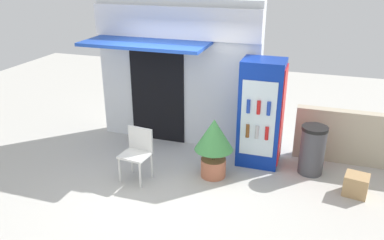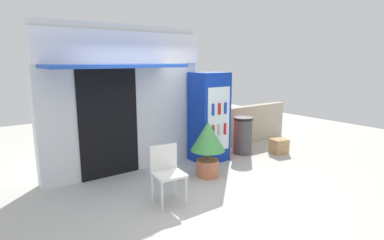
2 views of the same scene
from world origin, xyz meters
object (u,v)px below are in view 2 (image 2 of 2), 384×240
at_px(plastic_chair, 167,169).
at_px(cardboard_box, 279,146).
at_px(drink_cooler, 210,117).
at_px(potted_plant_near_shop, 208,143).
at_px(trash_bin, 243,135).

xyz_separation_m(plastic_chair, cardboard_box, (3.53, 0.61, -0.36)).
xyz_separation_m(drink_cooler, potted_plant_near_shop, (-0.66, -0.75, -0.31)).
bearing_deg(cardboard_box, drink_cooler, 159.80).
height_order(drink_cooler, cardboard_box, drink_cooler).
distance_m(drink_cooler, potted_plant_near_shop, 1.05).
xyz_separation_m(drink_cooler, trash_bin, (0.94, -0.11, -0.53)).
distance_m(plastic_chair, potted_plant_near_shop, 1.30).
xyz_separation_m(plastic_chair, potted_plant_near_shop, (1.21, 0.47, 0.12)).
bearing_deg(drink_cooler, potted_plant_near_shop, -131.25).
xyz_separation_m(plastic_chair, trash_bin, (2.81, 1.11, -0.09)).
distance_m(plastic_chair, trash_bin, 3.02).
relative_size(plastic_chair, cardboard_box, 2.50).
bearing_deg(cardboard_box, plastic_chair, -170.21).
xyz_separation_m(trash_bin, cardboard_box, (0.72, -0.50, -0.27)).
bearing_deg(potted_plant_near_shop, trash_bin, 22.01).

